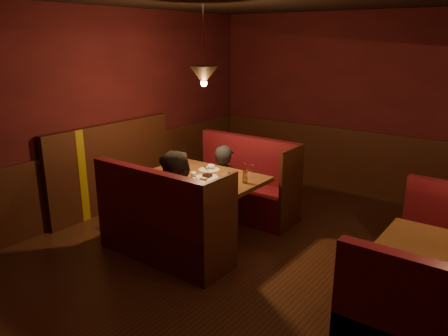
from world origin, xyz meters
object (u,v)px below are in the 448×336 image
Objects in this scene: main_bench_near at (161,230)px; main_bench_far at (244,190)px; diner_b at (178,192)px; diner_a at (224,170)px; main_table at (206,189)px.

main_bench_far is at bearing 90.00° from main_bench_near.
main_bench_near is 0.50m from diner_b.
main_bench_far is 0.48m from diner_a.
main_bench_far is (0.02, 0.85, -0.26)m from main_table.
diner_a is at bearing 102.36° from main_table.
main_bench_near reaches higher than main_table.
diner_b is at bearing 47.52° from main_bench_near.
diner_b is (0.16, -0.70, 0.19)m from main_table.
main_bench_near is at bearing -88.88° from main_table.
main_bench_near is at bearing -150.02° from diner_b.
main_table is at bearing 91.12° from main_bench_near.
main_table is 0.74m from diner_b.
main_bench_far is at bearing 77.74° from diner_b.
diner_b is (0.28, -1.25, 0.10)m from diner_a.
diner_a is at bearing -114.99° from main_bench_far.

